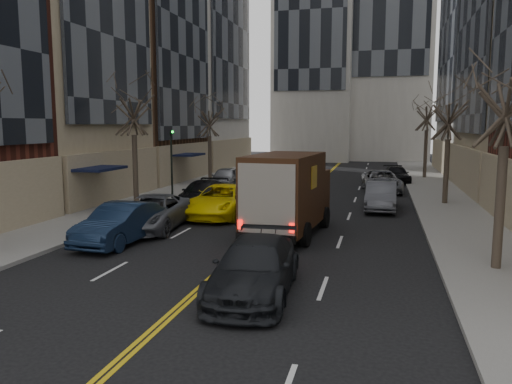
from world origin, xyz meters
The scene contains 19 objects.
sidewalk_left centered at (-9.00, 27.00, 0.07)m, with size 4.00×66.00×0.15m, color slate.
sidewalk_right centered at (9.00, 27.00, 0.07)m, with size 4.00×66.00×0.15m, color slate.
tree_lf_mid centered at (-8.80, 20.00, 6.60)m, with size 3.20×3.20×8.91m.
tree_lf_far centered at (-8.80, 33.00, 6.02)m, with size 3.20×3.20×8.12m.
tree_rt_near centered at (8.80, 11.00, 6.45)m, with size 3.20×3.20×8.71m.
tree_rt_mid centered at (8.80, 25.00, 6.17)m, with size 3.20×3.20×8.32m.
tree_rt_far centered at (8.80, 40.00, 6.74)m, with size 3.20×3.20×9.11m.
traffic_signal centered at (-7.39, 22.00, 2.82)m, with size 0.29×0.26×4.70m.
ups_truck centered at (1.20, 14.71, 1.79)m, with size 3.10×6.69×3.56m.
observer_sedan centered at (1.67, 6.98, 0.77)m, with size 2.48×5.44×1.54m.
taxi centered at (-3.00, 18.39, 0.82)m, with size 2.72×5.90×1.64m, color yellow.
pedestrian centered at (-0.76, 13.98, 0.91)m, with size 0.66×0.44×1.82m, color black.
parked_lf_b centered at (-5.10, 11.63, 0.81)m, with size 1.72×4.92×1.62m, color #101E34.
parked_lf_c centered at (-5.10, 14.41, 0.78)m, with size 2.60×5.64×1.57m, color #55575D.
parked_lf_d centered at (-5.10, 21.07, 0.75)m, with size 2.10×5.18×1.50m, color black.
parked_lf_e centered at (-6.30, 29.43, 0.80)m, with size 1.88×4.68×1.59m, color #999BA0.
parked_rt_a centered at (5.10, 22.41, 0.78)m, with size 1.65×4.74×1.56m, color #515359.
parked_rt_b centered at (5.10, 30.33, 0.77)m, with size 2.54×5.51×1.53m, color #A5A7AC.
parked_rt_c centered at (6.30, 36.44, 0.67)m, with size 1.86×4.58×1.33m, color black.
Camera 1 is at (5.05, -6.27, 4.80)m, focal length 35.00 mm.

